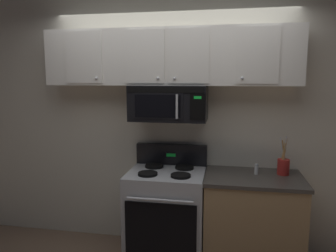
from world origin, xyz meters
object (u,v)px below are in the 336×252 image
Objects in this scene: utensil_crock_red at (283,165)px; salt_shaker at (256,169)px; stove_range at (167,213)px; over_range_microwave at (169,103)px.

utensil_crock_red reaches higher than salt_shaker.
over_range_microwave is (-0.00, 0.12, 1.11)m from stove_range.
salt_shaker is (-0.25, -0.04, -0.04)m from utensil_crock_red.
utensil_crock_red is 3.68× the size of salt_shaker.
over_range_microwave reaches higher than stove_range.
salt_shaker is at bearing -3.33° from over_range_microwave.
utensil_crock_red reaches higher than stove_range.
salt_shaker is at bearing -170.99° from utensil_crock_red.
over_range_microwave is at bearing 176.67° from salt_shaker.
salt_shaker is at bearing 4.34° from stove_range.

